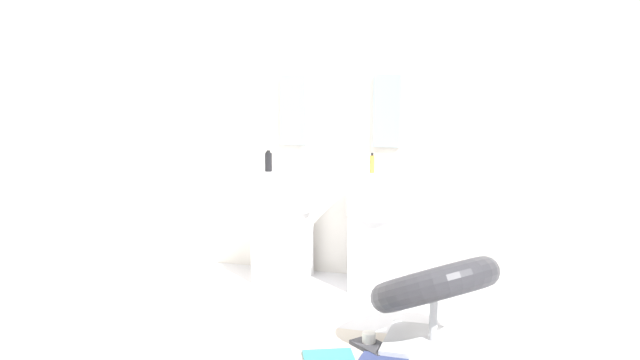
{
  "coord_description": "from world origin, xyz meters",
  "views": [
    {
      "loc": [
        1.32,
        -3.29,
        1.51
      ],
      "look_at": [
        0.15,
        0.55,
        0.95
      ],
      "focal_mm": 34.32,
      "sensor_mm": 36.0,
      "label": 1
    }
  ],
  "objects_px": {
    "pedestal_sink_right": "(379,226)",
    "magazine_teal": "(329,357)",
    "magazine_charcoal": "(373,347)",
    "coffee_mug": "(369,339)",
    "pedestal_sink_left": "(283,220)",
    "lounge_chair": "(434,293)",
    "soap_bottle_grey": "(267,162)",
    "soap_bottle_black": "(269,162)",
    "soap_bottle_amber": "(372,164)"
  },
  "relations": [
    {
      "from": "pedestal_sink_right",
      "to": "soap_bottle_grey",
      "type": "bearing_deg",
      "value": 178.96
    },
    {
      "from": "coffee_mug",
      "to": "soap_bottle_black",
      "type": "distance_m",
      "value": 1.85
    },
    {
      "from": "magazine_charcoal",
      "to": "magazine_teal",
      "type": "distance_m",
      "value": 0.3
    },
    {
      "from": "magazine_charcoal",
      "to": "coffee_mug",
      "type": "relative_size",
      "value": 3.14
    },
    {
      "from": "pedestal_sink_right",
      "to": "lounge_chair",
      "type": "relative_size",
      "value": 0.91
    },
    {
      "from": "soap_bottle_amber",
      "to": "soap_bottle_black",
      "type": "xyz_separation_m",
      "value": [
        -0.83,
        -0.16,
        0.01
      ]
    },
    {
      "from": "pedestal_sink_left",
      "to": "soap_bottle_grey",
      "type": "xyz_separation_m",
      "value": [
        -0.14,
        0.02,
        0.47
      ]
    },
    {
      "from": "pedestal_sink_left",
      "to": "magazine_teal",
      "type": "distance_m",
      "value": 1.67
    },
    {
      "from": "coffee_mug",
      "to": "soap_bottle_amber",
      "type": "distance_m",
      "value": 1.63
    },
    {
      "from": "pedestal_sink_left",
      "to": "soap_bottle_black",
      "type": "xyz_separation_m",
      "value": [
        -0.12,
        0.01,
        0.48
      ]
    },
    {
      "from": "lounge_chair",
      "to": "soap_bottle_grey",
      "type": "height_order",
      "value": "soap_bottle_grey"
    },
    {
      "from": "pedestal_sink_right",
      "to": "soap_bottle_black",
      "type": "bearing_deg",
      "value": 179.37
    },
    {
      "from": "lounge_chair",
      "to": "magazine_charcoal",
      "type": "bearing_deg",
      "value": -160.41
    },
    {
      "from": "pedestal_sink_right",
      "to": "magazine_teal",
      "type": "bearing_deg",
      "value": -90.17
    },
    {
      "from": "magazine_teal",
      "to": "magazine_charcoal",
      "type": "bearing_deg",
      "value": 20.12
    },
    {
      "from": "pedestal_sink_right",
      "to": "soap_bottle_amber",
      "type": "xyz_separation_m",
      "value": [
        -0.1,
        0.17,
        0.47
      ]
    },
    {
      "from": "lounge_chair",
      "to": "soap_bottle_black",
      "type": "height_order",
      "value": "soap_bottle_black"
    },
    {
      "from": "pedestal_sink_right",
      "to": "magazine_teal",
      "type": "relative_size",
      "value": 3.44
    },
    {
      "from": "soap_bottle_amber",
      "to": "soap_bottle_black",
      "type": "distance_m",
      "value": 0.84
    },
    {
      "from": "coffee_mug",
      "to": "soap_bottle_black",
      "type": "xyz_separation_m",
      "value": [
        -1.1,
        1.17,
        0.92
      ]
    },
    {
      "from": "soap_bottle_grey",
      "to": "lounge_chair",
      "type": "bearing_deg",
      "value": -36.14
    },
    {
      "from": "lounge_chair",
      "to": "coffee_mug",
      "type": "relative_size",
      "value": 12.6
    },
    {
      "from": "soap_bottle_black",
      "to": "magazine_teal",
      "type": "bearing_deg",
      "value": -56.84
    },
    {
      "from": "pedestal_sink_right",
      "to": "pedestal_sink_left",
      "type": "bearing_deg",
      "value": 180.0
    },
    {
      "from": "pedestal_sink_right",
      "to": "magazine_charcoal",
      "type": "height_order",
      "value": "pedestal_sink_right"
    },
    {
      "from": "lounge_chair",
      "to": "soap_bottle_amber",
      "type": "xyz_separation_m",
      "value": [
        -0.65,
        1.24,
        0.61
      ]
    },
    {
      "from": "soap_bottle_amber",
      "to": "magazine_teal",
      "type": "bearing_deg",
      "value": -86.65
    },
    {
      "from": "pedestal_sink_right",
      "to": "soap_bottle_black",
      "type": "height_order",
      "value": "soap_bottle_black"
    },
    {
      "from": "magazine_charcoal",
      "to": "coffee_mug",
      "type": "xyz_separation_m",
      "value": [
        -0.03,
        0.03,
        0.03
      ]
    },
    {
      "from": "magazine_charcoal",
      "to": "soap_bottle_amber",
      "type": "height_order",
      "value": "soap_bottle_amber"
    },
    {
      "from": "coffee_mug",
      "to": "soap_bottle_amber",
      "type": "xyz_separation_m",
      "value": [
        -0.28,
        1.33,
        0.91
      ]
    },
    {
      "from": "soap_bottle_black",
      "to": "lounge_chair",
      "type": "bearing_deg",
      "value": -36.26
    },
    {
      "from": "magazine_teal",
      "to": "pedestal_sink_right",
      "type": "bearing_deg",
      "value": 66.41
    },
    {
      "from": "pedestal_sink_left",
      "to": "coffee_mug",
      "type": "distance_m",
      "value": 1.58
    },
    {
      "from": "soap_bottle_black",
      "to": "pedestal_sink_left",
      "type": "bearing_deg",
      "value": -4.7
    },
    {
      "from": "magazine_charcoal",
      "to": "coffee_mug",
      "type": "height_order",
      "value": "coffee_mug"
    },
    {
      "from": "soap_bottle_amber",
      "to": "pedestal_sink_right",
      "type": "bearing_deg",
      "value": -60.17
    },
    {
      "from": "soap_bottle_grey",
      "to": "soap_bottle_black",
      "type": "distance_m",
      "value": 0.02
    },
    {
      "from": "pedestal_sink_right",
      "to": "coffee_mug",
      "type": "height_order",
      "value": "pedestal_sink_right"
    },
    {
      "from": "lounge_chair",
      "to": "magazine_charcoal",
      "type": "height_order",
      "value": "lounge_chair"
    },
    {
      "from": "coffee_mug",
      "to": "lounge_chair",
      "type": "bearing_deg",
      "value": 13.52
    },
    {
      "from": "pedestal_sink_right",
      "to": "coffee_mug",
      "type": "bearing_deg",
      "value": -81.19
    },
    {
      "from": "pedestal_sink_left",
      "to": "soap_bottle_amber",
      "type": "relative_size",
      "value": 6.24
    },
    {
      "from": "pedestal_sink_left",
      "to": "soap_bottle_amber",
      "type": "height_order",
      "value": "soap_bottle_amber"
    },
    {
      "from": "pedestal_sink_left",
      "to": "magazine_teal",
      "type": "height_order",
      "value": "pedestal_sink_left"
    },
    {
      "from": "magazine_charcoal",
      "to": "soap_bottle_grey",
      "type": "relative_size",
      "value": 1.7
    },
    {
      "from": "magazine_teal",
      "to": "soap_bottle_amber",
      "type": "relative_size",
      "value": 1.81
    },
    {
      "from": "magazine_teal",
      "to": "soap_bottle_grey",
      "type": "bearing_deg",
      "value": 100.06
    },
    {
      "from": "pedestal_sink_left",
      "to": "lounge_chair",
      "type": "height_order",
      "value": "pedestal_sink_left"
    },
    {
      "from": "pedestal_sink_right",
      "to": "magazine_charcoal",
      "type": "distance_m",
      "value": 1.3
    }
  ]
}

